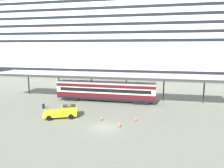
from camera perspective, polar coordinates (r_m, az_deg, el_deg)
name	(u,v)px	position (r m, az deg, el deg)	size (l,w,h in m)	color
ground_plane	(104,128)	(29.86, -2.08, -11.88)	(400.00, 400.00, 0.00)	slate
cruise_ship	(107,43)	(83.43, -1.40, 11.32)	(123.02, 22.80, 39.07)	black
platform_canopy	(106,75)	(42.74, -1.69, 2.52)	(47.14, 5.60, 5.77)	#B4B4B4
train_carriage	(105,91)	(42.88, -1.80, -1.82)	(20.38, 2.81, 4.11)	black
service_truck	(63,112)	(34.37, -13.20, -7.40)	(5.57, 3.92, 2.02)	yellow
traffic_cone_near	(136,119)	(32.52, 6.61, -9.41)	(0.36, 0.36, 0.70)	black
traffic_cone_mid	(101,118)	(32.52, -2.93, -9.32)	(0.36, 0.36, 0.74)	black
traffic_cone_far	(120,125)	(30.02, 2.12, -11.07)	(0.36, 0.36, 0.68)	black
quay_bollard	(43,106)	(40.42, -18.34, -5.70)	(0.48, 0.48, 0.96)	black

